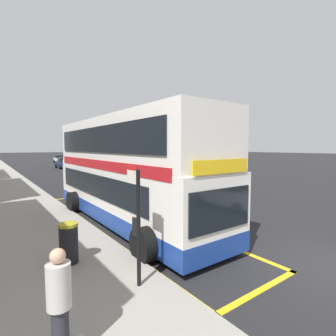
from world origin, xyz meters
TOP-DOWN VIEW (x-y plane):
  - ground_plane at (0.00, 32.00)m, footprint 260.00×260.00m
  - double_decker_bus at (-2.46, 7.12)m, footprint 3.25×10.81m
  - bus_bay_markings at (-2.49, 7.12)m, footprint 3.03×13.38m
  - bus_stop_sign at (-4.69, 2.16)m, footprint 0.09×0.51m
  - parked_car_navy_distant at (2.54, 37.35)m, footprint 2.09×4.20m
  - parked_car_navy_kerbside at (4.70, 27.24)m, footprint 2.09×4.20m
  - parked_car_white_behind at (5.00, 50.04)m, footprint 2.09×4.20m
  - pedestrian_waiting_near_sign at (-6.60, 0.98)m, footprint 0.34×0.34m
  - litter_bin at (-5.64, 4.15)m, footprint 0.50×0.50m

SIDE VIEW (x-z plane):
  - ground_plane at x=0.00m, z-range 0.00..0.00m
  - bus_bay_markings at x=-2.49m, z-range 0.00..0.01m
  - litter_bin at x=-5.64m, z-range 0.14..1.22m
  - parked_car_navy_distant at x=2.54m, z-range -0.01..1.61m
  - parked_car_navy_kerbside at x=4.70m, z-range -0.01..1.61m
  - parked_car_white_behind at x=5.00m, z-range -0.01..1.61m
  - pedestrian_waiting_near_sign at x=-6.60m, z-range 0.21..1.89m
  - bus_stop_sign at x=-4.69m, z-range 0.38..3.04m
  - double_decker_bus at x=-2.46m, z-range -0.14..4.26m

